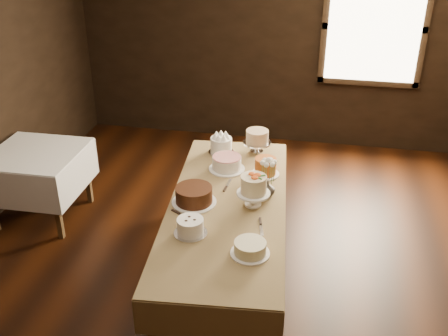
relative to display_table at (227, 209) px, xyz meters
The scene contains 19 objects.
floor 0.71m from the display_table, 148.79° to the left, with size 5.00×6.00×0.01m, color black.
wall_back 3.13m from the display_table, 91.47° to the left, with size 5.00×0.02×2.80m, color black.
window 3.35m from the display_table, 67.75° to the left, with size 1.10×0.05×1.30m, color #FFEABF.
display_table is the anchor object (origin of this frame).
side_table 2.16m from the display_table, 164.05° to the left, with size 0.90×0.90×0.74m.
cake_meringue 0.97m from the display_table, 104.82° to the left, with size 0.25×0.25×0.16m.
cake_speckled 1.03m from the display_table, 84.49° to the left, with size 0.28×0.28×0.25m.
cake_lattice 0.62m from the display_table, 101.65° to the left, with size 0.37×0.37×0.12m.
cake_caramel 0.63m from the display_table, 66.86° to the left, with size 0.27×0.27×0.16m.
cake_chocolate 0.30m from the display_table, behind, with size 0.40×0.40×0.14m.
cake_flowers 0.28m from the display_table, ahead, with size 0.27×0.27×0.28m.
cake_swirl 0.54m from the display_table, 110.72° to the right, with size 0.25×0.25×0.13m.
cake_cream 0.71m from the display_table, 65.61° to the right, with size 0.30×0.30×0.10m.
cake_server_b 0.47m from the display_table, 45.45° to the right, with size 0.24×0.03×0.01m, color silver.
cake_server_c 0.35m from the display_table, 99.00° to the left, with size 0.24×0.03×0.01m, color silver.
cake_server_d 0.41m from the display_table, 42.55° to the left, with size 0.24×0.03×0.01m, color silver.
cake_server_e 0.40m from the display_table, 134.47° to the right, with size 0.24×0.03×0.01m, color silver.
flower_vase 0.38m from the display_table, 32.08° to the left, with size 0.13×0.13×0.13m, color #2D2823.
flower_bouquet 0.48m from the display_table, 32.08° to the left, with size 0.14×0.14×0.20m, color white, non-canonical shape.
Camera 1 is at (0.79, -3.66, 3.00)m, focal length 41.73 mm.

